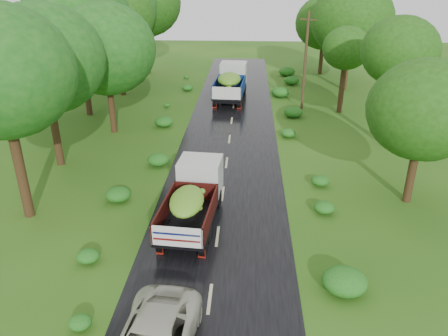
{
  "coord_description": "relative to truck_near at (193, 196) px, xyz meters",
  "views": [
    {
      "loc": [
        1.19,
        -12.21,
        10.87
      ],
      "look_at": [
        0.09,
        7.58,
        1.7
      ],
      "focal_mm": 35.0,
      "sensor_mm": 36.0,
      "label": 1
    }
  ],
  "objects": [
    {
      "name": "ground",
      "position": [
        1.18,
        -5.12,
        -1.39
      ],
      "size": [
        120.0,
        120.0,
        0.0
      ],
      "primitive_type": "plane",
      "color": "#1D4B10",
      "rests_on": "ground"
    },
    {
      "name": "road",
      "position": [
        1.18,
        -0.12,
        -1.38
      ],
      "size": [
        6.5,
        80.0,
        0.02
      ],
      "primitive_type": "cube",
      "color": "black",
      "rests_on": "ground"
    },
    {
      "name": "road_lines",
      "position": [
        1.18,
        0.88,
        -1.37
      ],
      "size": [
        0.12,
        69.6,
        0.0
      ],
      "color": "#BFB78C",
      "rests_on": "road"
    },
    {
      "name": "truck_near",
      "position": [
        0.0,
        0.0,
        0.0
      ],
      "size": [
        2.55,
        6.0,
        2.46
      ],
      "rotation": [
        0.0,
        0.0,
        -0.09
      ],
      "color": "black",
      "rests_on": "ground"
    },
    {
      "name": "truck_far",
      "position": [
        0.87,
        20.99,
        0.23
      ],
      "size": [
        2.88,
        6.97,
        2.86
      ],
      "rotation": [
        0.0,
        0.0,
        -0.07
      ],
      "color": "black",
      "rests_on": "ground"
    },
    {
      "name": "utility_pole",
      "position": [
        6.89,
        18.18,
        2.6
      ],
      "size": [
        1.28,
        0.65,
        7.75
      ],
      "rotation": [
        0.0,
        0.0,
        -0.42
      ],
      "color": "#382616",
      "rests_on": "ground"
    },
    {
      "name": "trees_left",
      "position": [
        -9.09,
        17.3,
        5.49
      ],
      "size": [
        7.2,
        34.55,
        9.26
      ],
      "color": "black",
      "rests_on": "ground"
    },
    {
      "name": "trees_right",
      "position": [
        10.95,
        19.23,
        4.25
      ],
      "size": [
        5.04,
        32.39,
        8.22
      ],
      "color": "black",
      "rests_on": "ground"
    },
    {
      "name": "shrubs",
      "position": [
        1.18,
        8.88,
        -1.04
      ],
      "size": [
        11.9,
        44.0,
        0.7
      ],
      "color": "#155614",
      "rests_on": "ground"
    }
  ]
}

